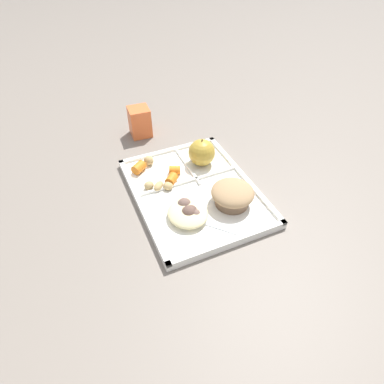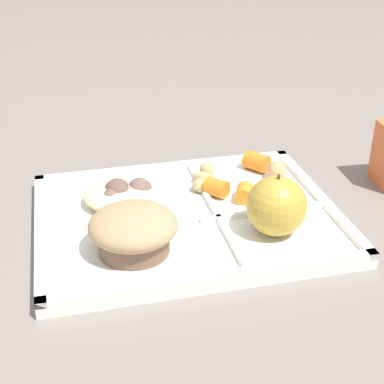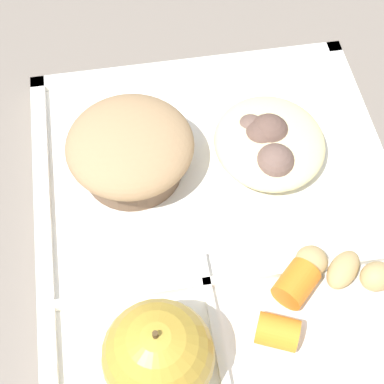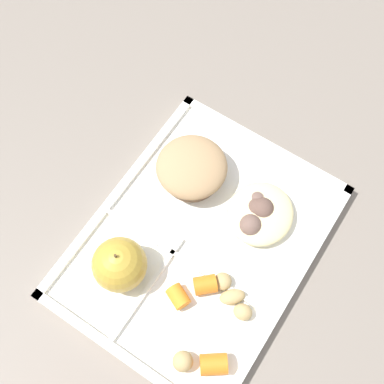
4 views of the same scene
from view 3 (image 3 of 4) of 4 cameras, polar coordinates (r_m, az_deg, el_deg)
name	(u,v)px [view 3 (image 3 of 4)]	position (r m, az deg, el deg)	size (l,w,h in m)	color
ground	(225,247)	(0.50, 3.10, -5.13)	(6.00, 6.00, 0.00)	slate
lunch_tray	(226,244)	(0.50, 3.14, -4.80)	(0.39, 0.30, 0.02)	white
green_apple	(158,356)	(0.42, -3.13, -14.88)	(0.07, 0.07, 0.08)	#B79333
bran_muffin	(131,150)	(0.51, -5.71, 3.89)	(0.10, 0.10, 0.05)	brown
carrot_slice_center	(277,332)	(0.45, 7.91, -12.68)	(0.02, 0.02, 0.03)	orange
carrot_slice_edge	(296,284)	(0.47, 9.59, -8.38)	(0.03, 0.03, 0.03)	orange
potato_chunk_small	(343,270)	(0.48, 13.81, -6.99)	(0.04, 0.02, 0.02)	tan
potato_chunk_browned	(311,261)	(0.48, 10.98, -6.27)	(0.02, 0.02, 0.02)	tan
potato_chunk_wedge	(377,276)	(0.49, 16.70, -7.49)	(0.03, 0.02, 0.02)	tan
egg_noodle_pile	(269,142)	(0.53, 7.18, 4.59)	(0.10, 0.09, 0.03)	beige
meatball_center	(261,139)	(0.53, 6.41, 4.92)	(0.03, 0.03, 0.03)	brown
meatball_side	(275,164)	(0.51, 7.65, 2.61)	(0.03, 0.03, 0.03)	brown
meatball_back	(268,135)	(0.53, 7.07, 5.29)	(0.04, 0.04, 0.04)	brown
meatball_front	(251,131)	(0.54, 5.45, 5.66)	(0.03, 0.03, 0.03)	brown
plastic_fork	(236,125)	(0.56, 4.05, 6.16)	(0.13, 0.12, 0.00)	white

